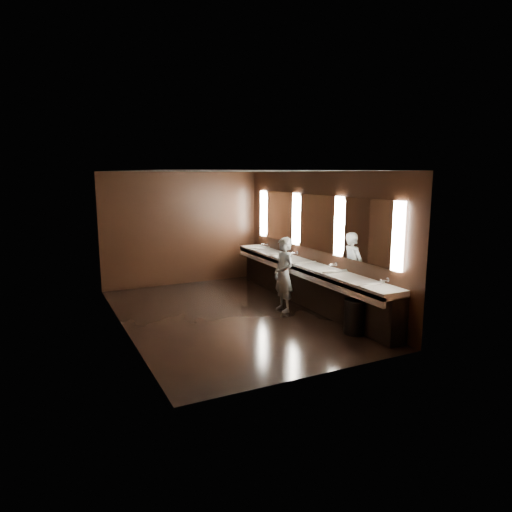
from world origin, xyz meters
The scene contains 10 objects.
floor centered at (0.00, 0.00, 0.00)m, with size 6.00×6.00×0.00m, color black.
ceiling centered at (0.00, 0.00, 2.80)m, with size 4.00×6.00×0.02m, color #2D2D2B.
wall_back centered at (0.00, 3.00, 1.40)m, with size 4.00×0.02×2.80m, color black.
wall_front centered at (0.00, -3.00, 1.40)m, with size 4.00×0.02×2.80m, color black.
wall_left centered at (-2.00, 0.00, 1.40)m, with size 0.02×6.00×2.80m, color black.
wall_right centered at (2.00, 0.00, 1.40)m, with size 0.02×6.00×2.80m, color black.
sink_counter centered at (1.79, 0.00, 0.50)m, with size 0.55×5.40×1.01m.
mirror_band centered at (1.98, 0.00, 1.75)m, with size 0.06×5.03×1.15m.
person centered at (1.11, -0.18, 0.76)m, with size 0.55×0.36×1.51m, color #8BADCF.
trash_bin centered at (1.58, -1.88, 0.30)m, with size 0.39×0.39×0.60m, color black.
Camera 1 is at (-3.35, -7.95, 2.76)m, focal length 32.00 mm.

